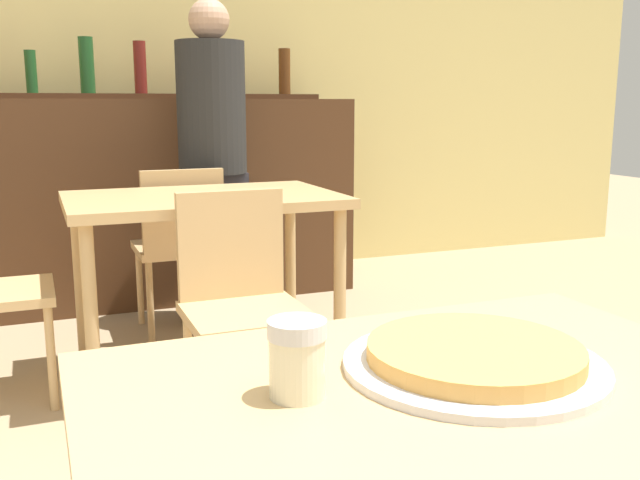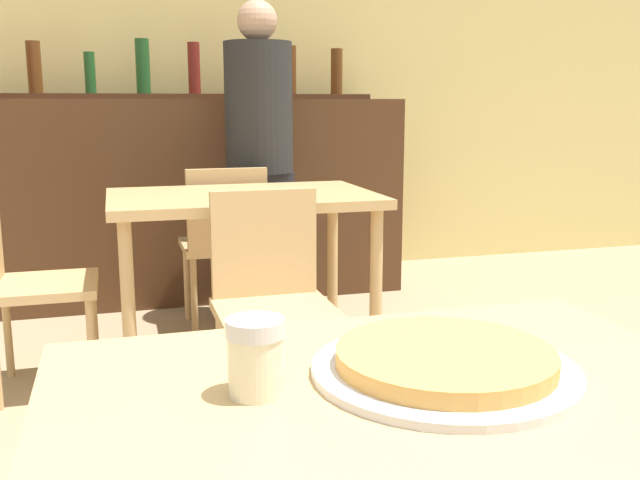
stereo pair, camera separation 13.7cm
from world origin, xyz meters
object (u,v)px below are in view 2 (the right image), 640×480
at_px(chair_far_side_left, 22,273).
at_px(person_standing, 259,152).
at_px(cheese_shaker, 256,357).
at_px(pizza_tray, 445,363).
at_px(chair_far_side_back, 225,237).
at_px(chair_far_side_front, 271,291).

xyz_separation_m(chair_far_side_left, person_standing, (1.08, 0.70, 0.40)).
xyz_separation_m(chair_far_side_left, cheese_shaker, (0.52, -2.05, 0.34)).
bearing_deg(pizza_tray, chair_far_side_back, 88.05).
height_order(chair_far_side_left, pizza_tray, chair_far_side_left).
distance_m(chair_far_side_front, pizza_tray, 1.56).
bearing_deg(chair_far_side_left, cheese_shaker, -165.79).
xyz_separation_m(chair_far_side_front, cheese_shaker, (-0.35, -1.52, 0.34)).
bearing_deg(chair_far_side_back, chair_far_side_front, 90.00).
xyz_separation_m(chair_far_side_left, pizza_tray, (0.78, -2.05, 0.30)).
distance_m(chair_far_side_back, cheese_shaker, 2.62).
bearing_deg(chair_far_side_left, pizza_tray, -159.28).
distance_m(chair_far_side_left, person_standing, 1.34).
distance_m(pizza_tray, person_standing, 2.77).
bearing_deg(chair_far_side_back, cheese_shaker, 82.36).
height_order(chair_far_side_front, chair_far_side_left, same).
distance_m(chair_far_side_front, chair_far_side_left, 1.01).
xyz_separation_m(chair_far_side_back, pizza_tray, (-0.09, -2.58, 0.30)).
height_order(chair_far_side_back, pizza_tray, chair_far_side_back).
bearing_deg(chair_far_side_front, person_standing, 80.19).
relative_size(chair_far_side_front, pizza_tray, 2.27).
relative_size(cheese_shaker, person_standing, 0.06).
bearing_deg(person_standing, cheese_shaker, -101.49).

